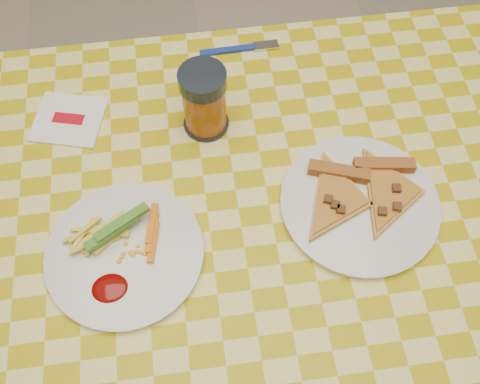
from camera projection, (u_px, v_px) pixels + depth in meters
name	position (u px, v px, depth m)	size (l,w,h in m)	color
ground	(241.00, 341.00, 1.52)	(8.00, 8.00, 0.00)	#B9AE95
table	(241.00, 246.00, 0.92)	(1.28, 0.88, 0.76)	silver
plate_left	(125.00, 254.00, 0.83)	(0.24, 0.24, 0.01)	white
plate_right	(359.00, 204.00, 0.87)	(0.25, 0.25, 0.01)	white
fries_veggies	(117.00, 242.00, 0.82)	(0.17, 0.15, 0.04)	#F4D94D
pizza_slices	(361.00, 192.00, 0.87)	(0.25, 0.23, 0.02)	gold
drink_glass	(204.00, 101.00, 0.90)	(0.08, 0.08, 0.13)	black
napkin	(69.00, 120.00, 0.96)	(0.15, 0.14, 0.01)	white
fork	(240.00, 48.00, 1.04)	(0.16, 0.02, 0.01)	#162C98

